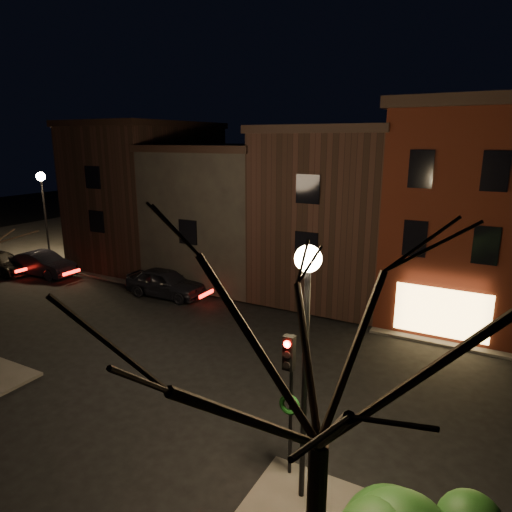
{
  "coord_description": "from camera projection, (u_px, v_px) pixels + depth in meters",
  "views": [
    {
      "loc": [
        9.81,
        -15.03,
        8.84
      ],
      "look_at": [
        -0.69,
        4.27,
        3.2
      ],
      "focal_mm": 32.0,
      "sensor_mm": 36.0,
      "label": 1
    }
  ],
  "objects": [
    {
      "name": "ground",
      "position": [
        223.0,
        352.0,
        19.53
      ],
      "size": [
        120.0,
        120.0,
        0.0
      ],
      "primitive_type": "plane",
      "color": "black",
      "rests_on": "ground"
    },
    {
      "name": "sidewalk_far_left",
      "position": [
        162.0,
        229.0,
        45.79
      ],
      "size": [
        30.0,
        30.0,
        0.12
      ],
      "primitive_type": "cube",
      "color": "#2D2B28",
      "rests_on": "ground"
    },
    {
      "name": "corner_building",
      "position": [
        460.0,
        211.0,
        22.54
      ],
      "size": [
        6.5,
        8.5,
        10.5
      ],
      "color": "#48170C",
      "rests_on": "ground"
    },
    {
      "name": "row_building_a",
      "position": [
        340.0,
        210.0,
        26.57
      ],
      "size": [
        7.3,
        10.3,
        9.4
      ],
      "color": "black",
      "rests_on": "ground"
    },
    {
      "name": "row_building_b",
      "position": [
        234.0,
        210.0,
        30.05
      ],
      "size": [
        7.8,
        10.3,
        8.4
      ],
      "color": "black",
      "rests_on": "ground"
    },
    {
      "name": "row_building_c",
      "position": [
        149.0,
        192.0,
        33.22
      ],
      "size": [
        7.3,
        10.3,
        9.9
      ],
      "color": "black",
      "rests_on": "ground"
    },
    {
      "name": "street_lamp_near",
      "position": [
        307.0,
        307.0,
        10.27
      ],
      "size": [
        0.6,
        0.6,
        6.48
      ],
      "color": "black",
      "rests_on": "sidewalk_near_right"
    },
    {
      "name": "street_lamp_far",
      "position": [
        43.0,
        192.0,
        32.32
      ],
      "size": [
        0.6,
        0.6,
        6.48
      ],
      "color": "black",
      "rests_on": "sidewalk_far_left"
    },
    {
      "name": "traffic_signal",
      "position": [
        290.0,
        384.0,
        11.55
      ],
      "size": [
        0.58,
        0.38,
        4.05
      ],
      "color": "black",
      "rests_on": "sidewalk_near_right"
    },
    {
      "name": "bare_tree_right",
      "position": [
        324.0,
        313.0,
        7.3
      ],
      "size": [
        6.4,
        6.4,
        8.5
      ],
      "color": "black",
      "rests_on": "sidewalk_near_right"
    },
    {
      "name": "parked_car_a",
      "position": [
        165.0,
        283.0,
        26.3
      ],
      "size": [
        4.86,
        2.1,
        1.63
      ],
      "primitive_type": "imported",
      "rotation": [
        0.0,
        0.0,
        1.61
      ],
      "color": "black",
      "rests_on": "ground"
    },
    {
      "name": "parked_car_b",
      "position": [
        42.0,
        264.0,
        30.34
      ],
      "size": [
        4.9,
        1.91,
        1.59
      ],
      "primitive_type": "imported",
      "rotation": [
        0.0,
        0.0,
        1.62
      ],
      "color": "black",
      "rests_on": "ground"
    },
    {
      "name": "parked_car_c",
      "position": [
        0.0,
        263.0,
        30.87
      ],
      "size": [
        5.13,
        2.47,
        1.44
      ],
      "primitive_type": "imported",
      "rotation": [
        0.0,
        0.0,
        1.66
      ],
      "color": "black",
      "rests_on": "ground"
    }
  ]
}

